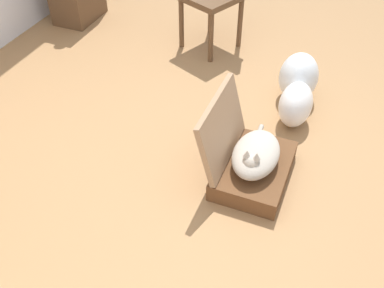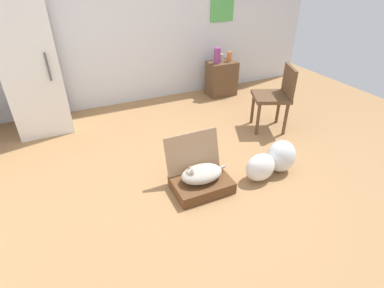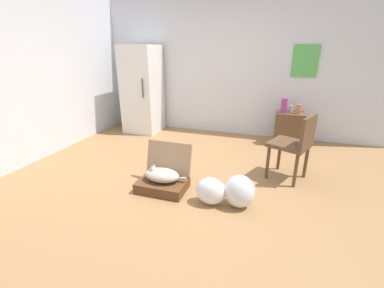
{
  "view_description": "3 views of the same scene",
  "coord_description": "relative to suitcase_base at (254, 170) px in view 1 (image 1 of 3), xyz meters",
  "views": [
    {
      "loc": [
        -2.1,
        -0.75,
        2.05
      ],
      "look_at": [
        -0.29,
        -0.02,
        0.28
      ],
      "focal_mm": 41.1,
      "sensor_mm": 36.0,
      "label": 1
    },
    {
      "loc": [
        -1.26,
        -2.55,
        2.03
      ],
      "look_at": [
        -0.09,
        -0.03,
        0.34
      ],
      "focal_mm": 27.82,
      "sensor_mm": 36.0,
      "label": 2
    },
    {
      "loc": [
        1.09,
        -2.99,
        1.67
      ],
      "look_at": [
        0.05,
        0.17,
        0.44
      ],
      "focal_mm": 24.31,
      "sensor_mm": 36.0,
      "label": 3
    }
  ],
  "objects": [
    {
      "name": "suitcase_base",
      "position": [
        0.0,
        0.0,
        0.0
      ],
      "size": [
        0.59,
        0.42,
        0.13
      ],
      "primitive_type": "cube",
      "color": "brown",
      "rests_on": "ground"
    },
    {
      "name": "cat",
      "position": [
        -0.01,
        0.0,
        0.14
      ],
      "size": [
        0.52,
        0.28,
        0.2
      ],
      "color": "#B2A899",
      "rests_on": "suitcase_base"
    },
    {
      "name": "suitcase_lid",
      "position": [
        0.0,
        0.23,
        0.27
      ],
      "size": [
        0.59,
        0.14,
        0.42
      ],
      "primitive_type": "cube",
      "rotation": [
        1.31,
        0.0,
        0.0
      ],
      "color": "#9B7756",
      "rests_on": "suitcase_base"
    },
    {
      "name": "plastic_bag_white",
      "position": [
        0.65,
        -0.11,
        0.1
      ],
      "size": [
        0.34,
        0.23,
        0.32
      ],
      "primitive_type": "ellipsoid",
      "color": "white",
      "rests_on": "ground"
    },
    {
      "name": "ground_plane",
      "position": [
        0.15,
        0.39,
        -0.06
      ],
      "size": [
        7.68,
        7.68,
        0.0
      ],
      "primitive_type": "plane",
      "color": "#9E7247",
      "rests_on": "ground"
    },
    {
      "name": "plastic_bag_clear",
      "position": [
        0.96,
        -0.06,
        0.13
      ],
      "size": [
        0.33,
        0.29,
        0.38
      ],
      "primitive_type": "ellipsoid",
      "color": "silver",
      "rests_on": "ground"
    }
  ]
}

